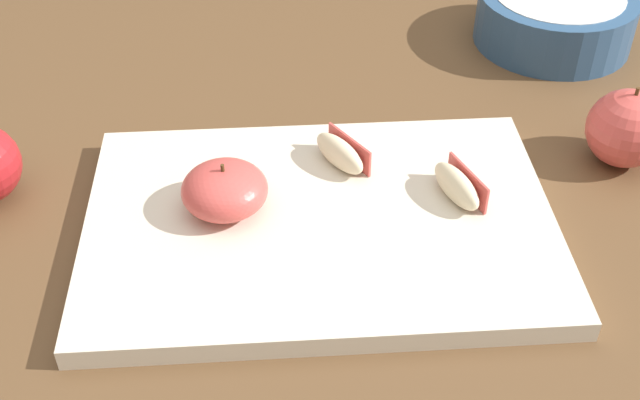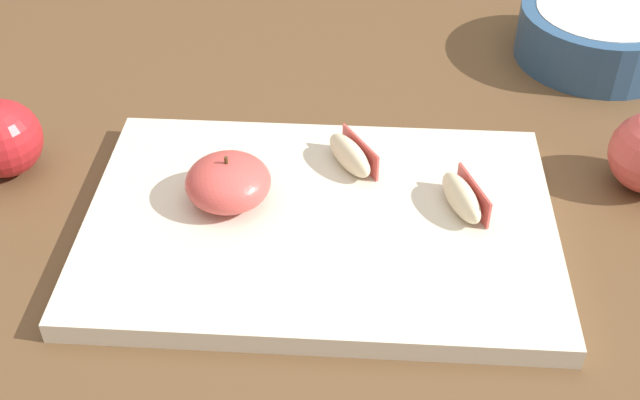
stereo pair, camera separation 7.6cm
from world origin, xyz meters
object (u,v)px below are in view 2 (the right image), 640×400
Objects in this scene: apple_wedge_front at (351,155)px; whole_apple_crimson at (2,138)px; cutting_board at (320,224)px; apple_half_skin_up at (228,182)px; apple_wedge_middle at (462,197)px; ceramic_fruit_bowl at (599,33)px.

whole_apple_crimson reaches higher than apple_wedge_front.
apple_half_skin_up is at bearing 168.67° from cutting_board.
whole_apple_crimson reaches higher than cutting_board.
apple_wedge_front is 0.97× the size of apple_wedge_middle.
apple_half_skin_up is 0.13m from apple_wedge_front.
whole_apple_crimson reaches higher than ceramic_fruit_bowl.
whole_apple_crimson is (-0.36, 0.00, 0.00)m from apple_wedge_front.
apple_wedge_front is at bearing 150.86° from apple_wedge_middle.
apple_wedge_middle is at bearing -0.07° from apple_half_skin_up.
ceramic_fruit_bowl is (0.20, 0.34, -0.00)m from apple_wedge_middle.
apple_wedge_front reaches higher than cutting_board.
cutting_board is 0.14m from apple_wedge_middle.
cutting_board is 5.40× the size of apple_half_skin_up.
apple_half_skin_up is 0.22m from apple_wedge_middle.
cutting_board is 0.48m from ceramic_fruit_bowl.
apple_wedge_front is at bearing -137.70° from ceramic_fruit_bowl.
whole_apple_crimson is at bearing 166.77° from cutting_board.
apple_half_skin_up is at bearing 179.93° from apple_wedge_middle.
ceramic_fruit_bowl is (0.42, 0.34, -0.01)m from apple_half_skin_up.
apple_wedge_front is at bearing 27.49° from apple_half_skin_up.
ceramic_fruit_bowl is at bearing 22.56° from whole_apple_crimson.
whole_apple_crimson is (-0.47, 0.06, 0.00)m from apple_wedge_middle.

